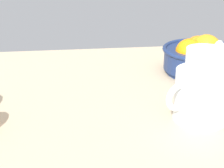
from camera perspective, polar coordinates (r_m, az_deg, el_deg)
ground_plane at (r=78.51cm, az=1.63°, el=-5.22°), size 126.51×97.37×3.00cm
fruit_bowl at (r=100.80cm, az=14.67°, el=4.56°), size 22.01×22.01×11.47cm
juice_pitcher at (r=73.62cm, az=14.89°, el=-1.50°), size 15.51×11.55×16.43cm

